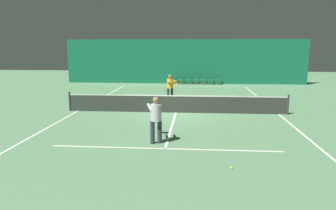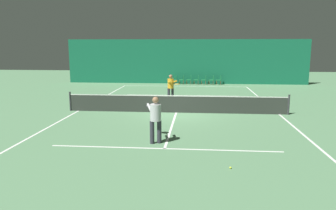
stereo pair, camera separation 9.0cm
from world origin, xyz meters
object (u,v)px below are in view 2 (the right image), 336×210
Objects in this scene: tennis_net at (176,103)px; player_near at (155,116)px; courtside_chair_3 at (197,79)px; courtside_chair_5 at (212,79)px; player_far at (171,86)px; tennis_ball at (230,168)px; courtside_chair_1 at (182,79)px; courtside_chair_4 at (204,79)px; courtside_chair_0 at (175,79)px; courtside_chair_2 at (190,79)px; courtside_chair_6 at (219,79)px.

player_near reaches higher than tennis_net.
courtside_chair_5 is (1.41, 0.00, 0.00)m from courtside_chair_3.
player_far is 12.22m from tennis_ball.
tennis_net is 14.29× the size of courtside_chair_1.
tennis_net is 13.65m from courtside_chair_4.
courtside_chair_3 is (2.11, 0.00, 0.00)m from courtside_chair_0.
tennis_ball is (2.45, -21.68, -0.45)m from courtside_chair_1.
player_near is 19.34m from courtside_chair_3.
tennis_net is at bearing -1.66° from courtside_chair_2.
player_far is at bearing -19.58° from player_near.
courtside_chair_5 and courtside_chair_6 have the same top height.
courtside_chair_4 is at bearing -90.00° from courtside_chair_6.
courtside_chair_5 is (2.81, 0.00, 0.00)m from courtside_chair_1.
courtside_chair_4 is (2.11, 0.00, 0.00)m from courtside_chair_1.
player_near reaches higher than courtside_chair_6.
player_far is at bearing 99.08° from tennis_net.
courtside_chair_1 is at bearing 90.00° from courtside_chair_0.
courtside_chair_3 is (1.09, 13.53, -0.03)m from tennis_net.
player_far is 10.11m from courtside_chair_4.
courtside_chair_6 is 12.73× the size of tennis_ball.
courtside_chair_2 is 1.00× the size of courtside_chair_3.
courtside_chair_4 is (1.80, 13.53, -0.03)m from tennis_net.
courtside_chair_4 is at bearing 90.00° from courtside_chair_1.
tennis_net is 6.85× the size of player_far.
tennis_net is 13.57m from courtside_chair_0.
courtside_chair_3 is 0.70m from courtside_chair_4.
player_far reaches higher than tennis_ball.
player_far is 2.09× the size of courtside_chair_2.
courtside_chair_6 is (4.22, 0.00, 0.00)m from courtside_chair_0.
player_far is 2.09× the size of courtside_chair_3.
courtside_chair_1 is at bearing -21.00° from player_near.
courtside_chair_0 is at bearing -90.00° from courtside_chair_3.
tennis_net is at bearing -13.32° from courtside_chair_6.
courtside_chair_5 is (0.70, 0.00, 0.00)m from courtside_chair_4.
courtside_chair_6 is (3.20, 13.53, -0.03)m from tennis_net.
courtside_chair_6 is at bearing 76.68° from tennis_net.
player_near is 2.10× the size of courtside_chair_5.
courtside_chair_6 reaches higher than tennis_ball.
player_near is 1.01× the size of player_far.
player_near is 26.71× the size of tennis_ball.
courtside_chair_6 is (0.70, 0.00, 0.00)m from courtside_chair_5.
courtside_chair_6 is (2.11, 0.00, 0.00)m from courtside_chair_3.
courtside_chair_1 is at bearing 91.32° from tennis_net.
courtside_chair_4 is 1.00× the size of courtside_chair_6.
tennis_ball is (2.55, -2.41, -0.99)m from player_near.
player_far is 9.83m from courtside_chair_0.
player_far is at bearing -17.51° from courtside_chair_5.
courtside_chair_2 and courtside_chair_4 have the same top height.
courtside_chair_0 is 1.00× the size of courtside_chair_5.
courtside_chair_6 is at bearing -31.33° from player_near.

